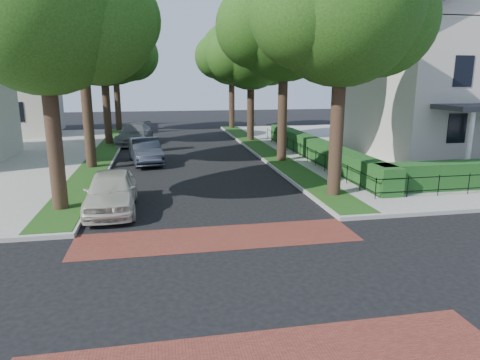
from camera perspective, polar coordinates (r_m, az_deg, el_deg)
name	(u,v)px	position (r m, az deg, el deg)	size (l,w,h in m)	color
ground	(235,284)	(10.91, -0.66, -13.67)	(120.00, 120.00, 0.00)	black
sidewalk_ne	(445,145)	(35.90, 25.70, 4.20)	(30.00, 30.00, 0.15)	gray
crosswalk_far	(218,238)	(13.80, -2.99, -7.70)	(9.00, 2.20, 0.01)	maroon
grass_strip_ne	(264,149)	(29.92, 3.17, 4.09)	(1.60, 29.80, 0.02)	#143F12
grass_strip_nw	(103,154)	(29.31, -17.83, 3.27)	(1.60, 29.80, 0.02)	#143F12
tree_right_near	(343,9)	(18.51, 13.57, 21.28)	(7.75, 6.67, 10.66)	black
tree_right_mid	(285,24)	(26.05, 6.03, 19.95)	(8.25, 7.09, 11.22)	black
tree_right_far	(252,53)	(34.63, 1.56, 16.56)	(7.25, 6.23, 9.74)	black
tree_right_back	(232,55)	(43.48, -1.04, 16.38)	(7.50, 6.45, 10.20)	black
tree_left_near	(46,11)	(17.37, -24.46, 19.86)	(7.50, 6.45, 10.20)	black
tree_left_mid	(82,12)	(25.32, -20.29, 20.25)	(8.00, 6.88, 11.48)	black
tree_left_far	(104,48)	(34.06, -17.65, 16.38)	(7.00, 6.02, 9.86)	black
tree_left_back	(116,52)	(43.04, -16.25, 16.10)	(7.75, 6.66, 10.44)	black
hedge_main_road	(316,149)	(26.64, 10.13, 4.04)	(1.00, 18.00, 1.20)	#173A14
fence_main_road	(304,152)	(26.39, 8.48, 3.69)	(0.06, 18.00, 0.90)	black
house_victorian	(459,62)	(31.92, 27.14, 13.83)	(13.00, 13.05, 12.48)	beige
parked_car_front	(111,191)	(17.03, -16.81, -1.42)	(1.85, 4.61, 1.57)	beige
parked_car_middle	(146,151)	(26.27, -12.48, 3.80)	(1.58, 4.54, 1.50)	#1F242F
parked_car_rear	(135,134)	(34.25, -13.87, 5.97)	(2.23, 5.49, 1.59)	slate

